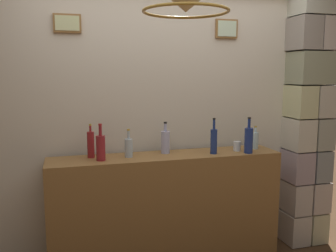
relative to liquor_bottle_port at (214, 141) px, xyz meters
name	(u,v)px	position (x,y,z in m)	size (l,w,h in m)	color
panelled_rear_partition	(158,109)	(-0.40, 0.32, 0.25)	(3.42, 0.15, 2.52)	beige
stone_pillar	(307,116)	(1.03, 0.18, 0.15)	(0.42, 0.35, 2.45)	beige
bar_shelf_unit	(166,211)	(-0.40, 0.06, -0.60)	(1.93, 0.37, 0.98)	olive
liquor_bottle_port	(214,141)	(0.00, 0.00, 0.00)	(0.06, 0.06, 0.30)	navy
liquor_bottle_rum	(165,141)	(-0.39, 0.13, -0.01)	(0.07, 0.07, 0.27)	#B0B3D9
liquor_bottle_rye	(101,147)	(-0.94, 0.02, -0.01)	(0.07, 0.07, 0.29)	maroon
liquor_bottle_whiskey	(255,140)	(0.44, 0.09, -0.03)	(0.06, 0.06, 0.21)	silver
liquor_bottle_scotch	(129,147)	(-0.71, 0.07, -0.03)	(0.06, 0.06, 0.23)	#ABBDC7
liquor_bottle_mezcal	(91,144)	(-1.00, 0.13, 0.00)	(0.06, 0.06, 0.27)	maroon
liquor_bottle_tequila	(249,140)	(0.30, -0.05, 0.00)	(0.07, 0.07, 0.31)	navy
glass_tumbler_rocks	(237,146)	(0.24, 0.05, -0.07)	(0.06, 0.06, 0.08)	silver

